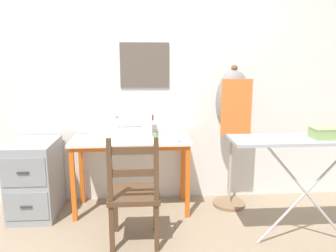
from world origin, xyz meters
TOP-DOWN VIEW (x-y plane):
  - ground_plane at (0.00, 0.00)m, footprint 14.00×14.00m
  - wall_back at (0.00, 0.54)m, footprint 10.00×0.07m
  - sewing_table at (0.00, 0.22)m, footprint 1.11×0.47m
  - sewing_machine at (0.04, 0.34)m, footprint 0.37×0.16m
  - fabric_bowl at (-0.43, 0.23)m, footprint 0.12×0.12m
  - scissors at (0.47, 0.08)m, footprint 0.12×0.07m
  - thread_spool_near_machine at (0.25, 0.29)m, footprint 0.04×0.04m
  - wooden_chair at (0.04, -0.36)m, footprint 0.40×0.38m
  - filing_cabinet at (-0.90, 0.21)m, footprint 0.40×0.56m
  - dress_form at (0.97, 0.26)m, footprint 0.33×0.32m
  - ironing_board at (1.40, -0.44)m, footprint 1.23×0.33m
  - storage_box at (1.47, -0.46)m, footprint 0.17×0.15m

SIDE VIEW (x-z plane):
  - ground_plane at x=0.00m, z-range 0.00..0.00m
  - filing_cabinet at x=-0.90m, z-range 0.00..0.71m
  - wooden_chair at x=0.04m, z-range -0.03..0.87m
  - sewing_table at x=0.00m, z-range 0.26..0.98m
  - scissors at x=0.47m, z-range 0.72..0.73m
  - thread_spool_near_machine at x=0.25m, z-range 0.72..0.76m
  - fabric_bowl at x=-0.43m, z-range 0.72..0.77m
  - ironing_board at x=1.40m, z-range 0.38..1.25m
  - sewing_machine at x=0.04m, z-range 0.70..1.00m
  - storage_box at x=1.47m, z-range 0.87..0.95m
  - dress_form at x=0.97m, z-range 0.29..1.69m
  - wall_back at x=0.00m, z-range 0.00..2.55m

